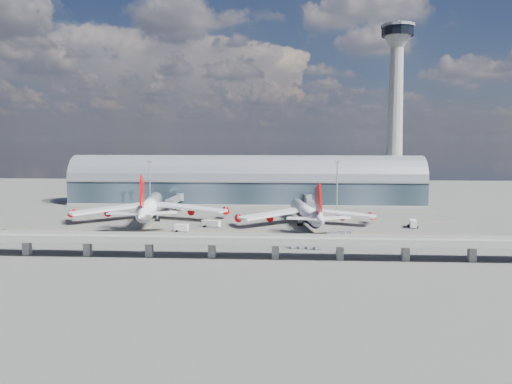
# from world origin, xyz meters

# --- Properties ---
(ground) EXTENTS (500.00, 500.00, 0.00)m
(ground) POSITION_xyz_m (0.00, 0.00, 0.00)
(ground) COLOR #474744
(ground) RESTS_ON ground
(taxi_lines) EXTENTS (200.00, 80.12, 0.01)m
(taxi_lines) POSITION_xyz_m (0.00, 22.11, 0.01)
(taxi_lines) COLOR gold
(taxi_lines) RESTS_ON ground
(terminal) EXTENTS (200.00, 30.00, 28.00)m
(terminal) POSITION_xyz_m (0.00, 77.99, 11.34)
(terminal) COLOR #212E37
(terminal) RESTS_ON ground
(control_tower) EXTENTS (19.00, 19.00, 103.00)m
(control_tower) POSITION_xyz_m (85.00, 83.00, 51.64)
(control_tower) COLOR gray
(control_tower) RESTS_ON ground
(guideway) EXTENTS (220.00, 8.50, 7.20)m
(guideway) POSITION_xyz_m (-0.00, -55.00, 5.29)
(guideway) COLOR gray
(guideway) RESTS_ON ground
(floodlight_mast_left) EXTENTS (3.00, 0.70, 25.70)m
(floodlight_mast_left) POSITION_xyz_m (-50.00, 55.00, 13.63)
(floodlight_mast_left) COLOR gray
(floodlight_mast_left) RESTS_ON ground
(floodlight_mast_right) EXTENTS (3.00, 0.70, 25.70)m
(floodlight_mast_right) POSITION_xyz_m (50.00, 55.00, 13.63)
(floodlight_mast_right) COLOR gray
(floodlight_mast_right) RESTS_ON ground
(airliner_left) EXTENTS (72.60, 76.42, 23.35)m
(airliner_left) POSITION_xyz_m (-38.80, 13.85, 6.67)
(airliner_left) COLOR white
(airliner_left) RESTS_ON ground
(airliner_right) EXTENTS (62.23, 65.10, 20.69)m
(airliner_right) POSITION_xyz_m (31.98, 7.29, 5.36)
(airliner_right) COLOR white
(airliner_right) RESTS_ON ground
(jet_bridge_left) EXTENTS (4.40, 28.00, 7.25)m
(jet_bridge_left) POSITION_xyz_m (-35.73, 53.12, 5.18)
(jet_bridge_left) COLOR gray
(jet_bridge_left) RESTS_ON ground
(jet_bridge_right) EXTENTS (4.40, 32.00, 7.25)m
(jet_bridge_right) POSITION_xyz_m (35.22, 51.18, 5.18)
(jet_bridge_right) COLOR gray
(jet_bridge_right) RESTS_ON ground
(service_truck_1) EXTENTS (5.51, 3.08, 3.07)m
(service_truck_1) POSITION_xyz_m (-18.76, -11.66, 1.55)
(service_truck_1) COLOR silver
(service_truck_1) RESTS_ON ground
(service_truck_2) EXTENTS (8.26, 4.71, 2.88)m
(service_truck_2) POSITION_xyz_m (-8.49, -0.21, 1.50)
(service_truck_2) COLOR silver
(service_truck_2) RESTS_ON ground
(service_truck_3) EXTENTS (3.52, 6.97, 3.22)m
(service_truck_3) POSITION_xyz_m (76.82, 3.51, 1.65)
(service_truck_3) COLOR silver
(service_truck_3) RESTS_ON ground
(service_truck_4) EXTENTS (2.36, 4.42, 2.50)m
(service_truck_4) POSITION_xyz_m (29.53, 11.04, 1.26)
(service_truck_4) COLOR silver
(service_truck_4) RESTS_ON ground
(service_truck_5) EXTENTS (6.38, 5.11, 2.93)m
(service_truck_5) POSITION_xyz_m (-33.03, 48.17, 1.50)
(service_truck_5) COLOR silver
(service_truck_5) RESTS_ON ground
(cargo_train_0) EXTENTS (7.59, 3.52, 1.66)m
(cargo_train_0) POSITION_xyz_m (17.61, -28.61, 0.87)
(cargo_train_0) COLOR gray
(cargo_train_0) RESTS_ON ground
(cargo_train_1) EXTENTS (10.80, 3.33, 1.78)m
(cargo_train_1) POSITION_xyz_m (30.03, -40.67, 0.93)
(cargo_train_1) COLOR gray
(cargo_train_1) RESTS_ON ground
(cargo_train_2) EXTENTS (10.50, 4.39, 1.74)m
(cargo_train_2) POSITION_xyz_m (43.90, -16.36, 0.91)
(cargo_train_2) COLOR gray
(cargo_train_2) RESTS_ON ground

